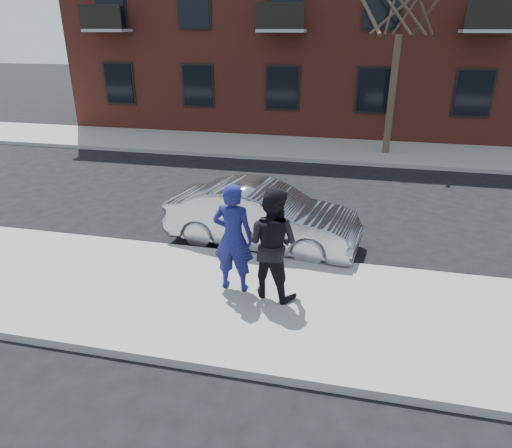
# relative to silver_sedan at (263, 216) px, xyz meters

# --- Properties ---
(ground) EXTENTS (100.00, 100.00, 0.00)m
(ground) POSITION_rel_silver_sedan_xyz_m (-1.49, -2.30, -0.71)
(ground) COLOR black
(ground) RESTS_ON ground
(near_sidewalk) EXTENTS (50.00, 3.50, 0.15)m
(near_sidewalk) POSITION_rel_silver_sedan_xyz_m (-1.49, -2.55, -0.63)
(near_sidewalk) COLOR #999691
(near_sidewalk) RESTS_ON ground
(near_curb) EXTENTS (50.00, 0.10, 0.15)m
(near_curb) POSITION_rel_silver_sedan_xyz_m (-1.49, -0.75, -0.63)
(near_curb) COLOR #999691
(near_curb) RESTS_ON ground
(far_sidewalk) EXTENTS (50.00, 3.50, 0.15)m
(far_sidewalk) POSITION_rel_silver_sedan_xyz_m (-1.49, 8.95, -0.63)
(far_sidewalk) COLOR #999691
(far_sidewalk) RESTS_ON ground
(far_curb) EXTENTS (50.00, 0.10, 0.15)m
(far_curb) POSITION_rel_silver_sedan_xyz_m (-1.49, 7.15, -0.63)
(far_curb) COLOR #999691
(far_curb) RESTS_ON ground
(silver_sedan) EXTENTS (4.44, 2.02, 1.41)m
(silver_sedan) POSITION_rel_silver_sedan_xyz_m (0.00, 0.00, 0.00)
(silver_sedan) COLOR #999BA3
(silver_sedan) RESTS_ON ground
(man_hoodie) EXTENTS (0.77, 0.55, 2.03)m
(man_hoodie) POSITION_rel_silver_sedan_xyz_m (-0.08, -2.17, 0.46)
(man_hoodie) COLOR navy
(man_hoodie) RESTS_ON near_sidewalk
(man_peacoat) EXTENTS (1.17, 1.03, 2.02)m
(man_peacoat) POSITION_rel_silver_sedan_xyz_m (0.63, -2.22, 0.45)
(man_peacoat) COLOR black
(man_peacoat) RESTS_ON near_sidewalk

